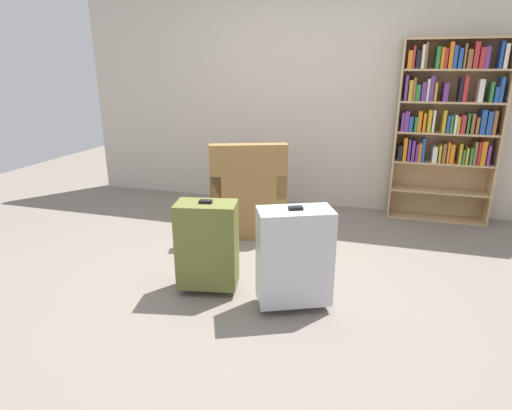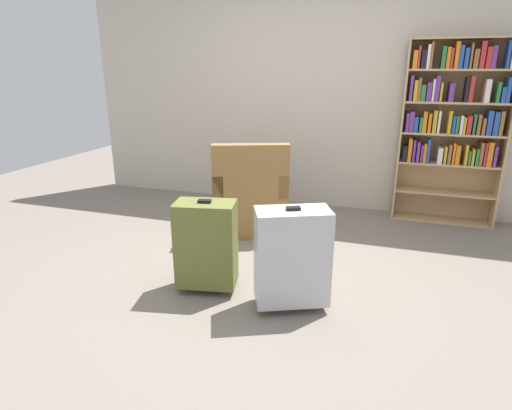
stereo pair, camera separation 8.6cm
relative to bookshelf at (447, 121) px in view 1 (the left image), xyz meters
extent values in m
plane|color=slate|center=(-1.44, -1.92, -1.04)|extent=(9.50, 9.50, 0.00)
cube|color=beige|center=(-1.44, 0.19, 0.26)|extent=(5.43, 0.10, 2.60)
cube|color=tan|center=(-0.48, -0.01, -0.13)|extent=(0.02, 0.26, 1.82)
cube|color=tan|center=(0.49, -0.01, -0.13)|extent=(0.02, 0.26, 1.82)
cube|color=tan|center=(0.01, 0.11, -0.13)|extent=(0.99, 0.02, 1.82)
cube|color=tan|center=(0.01, -0.01, -1.03)|extent=(0.95, 0.24, 0.02)
cube|color=tan|center=(0.01, -0.01, -0.73)|extent=(0.95, 0.24, 0.02)
cube|color=tan|center=(0.01, -0.01, -0.42)|extent=(0.95, 0.24, 0.02)
cube|color=tan|center=(0.01, -0.01, -0.12)|extent=(0.95, 0.24, 0.02)
cube|color=tan|center=(0.01, -0.01, 0.18)|extent=(0.95, 0.24, 0.02)
cube|color=tan|center=(0.01, -0.01, 0.49)|extent=(0.95, 0.24, 0.02)
cube|color=tan|center=(0.01, -0.01, 0.77)|extent=(0.95, 0.24, 0.02)
cube|color=black|center=(-0.41, -0.04, -0.33)|extent=(0.04, 0.18, 0.16)
cube|color=orange|center=(-0.37, -0.05, -0.29)|extent=(0.03, 0.17, 0.24)
cube|color=#66337F|center=(-0.33, -0.04, -0.30)|extent=(0.02, 0.19, 0.22)
cube|color=#66337F|center=(-0.29, -0.04, -0.31)|extent=(0.03, 0.19, 0.21)
cube|color=#66337F|center=(-0.25, -0.05, -0.32)|extent=(0.02, 0.17, 0.18)
cube|color=orange|center=(-0.23, -0.06, -0.32)|extent=(0.03, 0.15, 0.19)
cube|color=#264C99|center=(-0.20, -0.06, -0.29)|extent=(0.03, 0.15, 0.24)
cube|color=silver|center=(-0.08, -0.02, -0.33)|extent=(0.04, 0.22, 0.16)
cube|color=gold|center=(-0.03, -0.04, -0.33)|extent=(0.02, 0.18, 0.18)
cube|color=brown|center=(0.00, -0.06, -0.32)|extent=(0.03, 0.16, 0.19)
cube|color=orange|center=(0.04, -0.04, -0.31)|extent=(0.02, 0.18, 0.21)
cube|color=orange|center=(0.08, -0.04, -0.32)|extent=(0.04, 0.19, 0.19)
cube|color=gold|center=(0.15, -0.06, -0.31)|extent=(0.03, 0.15, 0.20)
cube|color=#2D7238|center=(0.19, -0.04, -0.34)|extent=(0.02, 0.18, 0.15)
cube|color=gold|center=(0.22, -0.02, -0.33)|extent=(0.02, 0.22, 0.16)
cube|color=#2D7238|center=(0.25, -0.05, -0.33)|extent=(0.03, 0.16, 0.17)
cube|color=brown|center=(0.29, -0.02, -0.30)|extent=(0.03, 0.22, 0.23)
cube|color=#B22D2D|center=(0.32, -0.04, -0.30)|extent=(0.02, 0.19, 0.23)
cube|color=orange|center=(0.36, -0.02, -0.30)|extent=(0.04, 0.22, 0.24)
cube|color=#66337F|center=(0.41, -0.03, -0.31)|extent=(0.03, 0.20, 0.20)
cube|color=#66337F|center=(-0.42, -0.03, -0.02)|extent=(0.03, 0.21, 0.19)
cube|color=#66337F|center=(-0.38, -0.05, -0.01)|extent=(0.04, 0.18, 0.20)
cube|color=#264C99|center=(-0.34, -0.04, -0.04)|extent=(0.04, 0.18, 0.15)
cube|color=#2D7238|center=(-0.29, -0.03, -0.04)|extent=(0.03, 0.22, 0.15)
cube|color=orange|center=(-0.26, -0.06, -0.01)|extent=(0.04, 0.16, 0.21)
cube|color=orange|center=(-0.22, -0.04, -0.02)|extent=(0.03, 0.20, 0.19)
cube|color=gold|center=(-0.17, -0.05, 0.00)|extent=(0.03, 0.17, 0.22)
cube|color=silver|center=(-0.13, -0.03, 0.00)|extent=(0.02, 0.21, 0.22)
cube|color=gold|center=(-0.03, -0.05, 0.00)|extent=(0.03, 0.18, 0.22)
cube|color=#264C99|center=(0.00, -0.04, -0.02)|extent=(0.03, 0.19, 0.17)
cube|color=#2D7238|center=(0.03, -0.06, -0.03)|extent=(0.02, 0.15, 0.17)
cube|color=silver|center=(0.07, -0.05, -0.02)|extent=(0.03, 0.16, 0.18)
cube|color=gold|center=(0.10, -0.04, -0.03)|extent=(0.02, 0.19, 0.16)
cube|color=#B22D2D|center=(0.14, -0.03, -0.02)|extent=(0.04, 0.21, 0.18)
cube|color=#2D7238|center=(0.18, -0.04, -0.01)|extent=(0.02, 0.18, 0.20)
cube|color=brown|center=(0.22, -0.04, -0.01)|extent=(0.03, 0.18, 0.19)
cube|color=brown|center=(0.27, -0.03, -0.03)|extent=(0.03, 0.21, 0.16)
cube|color=#264C99|center=(0.31, -0.03, 0.01)|extent=(0.04, 0.20, 0.23)
cube|color=#264C99|center=(0.37, -0.03, 0.00)|extent=(0.04, 0.21, 0.22)
cube|color=brown|center=(0.41, -0.03, 0.00)|extent=(0.03, 0.21, 0.23)
cube|color=#66337F|center=(-0.42, -0.03, 0.31)|extent=(0.03, 0.21, 0.24)
cube|color=gold|center=(-0.38, -0.03, 0.29)|extent=(0.03, 0.21, 0.20)
cube|color=brown|center=(-0.35, -0.03, 0.30)|extent=(0.03, 0.21, 0.22)
cube|color=#2D7238|center=(-0.31, -0.06, 0.27)|extent=(0.04, 0.16, 0.16)
cube|color=#66337F|center=(-0.26, -0.05, 0.28)|extent=(0.04, 0.17, 0.18)
cube|color=silver|center=(-0.22, -0.04, 0.30)|extent=(0.02, 0.19, 0.21)
cube|color=#66337F|center=(-0.19, -0.04, 0.31)|extent=(0.04, 0.18, 0.24)
cube|color=gold|center=(-0.15, -0.05, 0.28)|extent=(0.02, 0.16, 0.18)
cube|color=#66337F|center=(-0.06, -0.03, 0.28)|extent=(0.04, 0.22, 0.17)
cube|color=black|center=(0.07, -0.05, 0.31)|extent=(0.03, 0.17, 0.23)
cube|color=#B22D2D|center=(0.11, -0.06, 0.31)|extent=(0.04, 0.15, 0.24)
cube|color=silver|center=(0.25, -0.03, 0.30)|extent=(0.04, 0.20, 0.21)
cube|color=#2D7238|center=(0.34, -0.05, 0.29)|extent=(0.03, 0.16, 0.19)
cube|color=#264C99|center=(0.39, -0.03, 0.27)|extent=(0.03, 0.21, 0.15)
cube|color=#264C99|center=(0.42, -0.05, 0.31)|extent=(0.03, 0.17, 0.23)
cube|color=orange|center=(-0.42, -0.04, 0.58)|extent=(0.04, 0.18, 0.17)
cube|color=#B22D2D|center=(-0.38, -0.05, 0.60)|extent=(0.02, 0.17, 0.21)
cube|color=black|center=(-0.34, -0.02, 0.58)|extent=(0.04, 0.22, 0.17)
cube|color=silver|center=(-0.30, -0.06, 0.61)|extent=(0.03, 0.15, 0.22)
cube|color=brown|center=(-0.27, -0.02, 0.62)|extent=(0.02, 0.22, 0.24)
cube|color=#2D7238|center=(-0.17, -0.04, 0.60)|extent=(0.03, 0.20, 0.20)
cube|color=orange|center=(-0.13, -0.02, 0.59)|extent=(0.03, 0.22, 0.19)
cube|color=#B22D2D|center=(-0.09, -0.03, 0.59)|extent=(0.02, 0.22, 0.18)
cube|color=orange|center=(-0.05, -0.04, 0.62)|extent=(0.03, 0.20, 0.24)
cube|color=#264C99|center=(-0.02, -0.05, 0.60)|extent=(0.03, 0.18, 0.21)
cube|color=#264C99|center=(0.03, -0.05, 0.59)|extent=(0.04, 0.17, 0.18)
cube|color=brown|center=(0.07, -0.05, 0.61)|extent=(0.02, 0.17, 0.22)
cube|color=brown|center=(0.11, -0.04, 0.58)|extent=(0.04, 0.19, 0.17)
cube|color=#B22D2D|center=(0.16, -0.06, 0.62)|extent=(0.04, 0.15, 0.24)
cube|color=#B22D2D|center=(0.21, -0.05, 0.59)|extent=(0.04, 0.17, 0.19)
cube|color=#66337F|center=(0.26, -0.03, 0.59)|extent=(0.04, 0.21, 0.20)
cube|color=#264C99|center=(0.37, -0.06, 0.62)|extent=(0.02, 0.15, 0.24)
cube|color=silver|center=(0.41, -0.06, 0.60)|extent=(0.03, 0.16, 0.22)
cube|color=olive|center=(-1.85, -0.82, -0.84)|extent=(0.90, 0.90, 0.40)
cube|color=tan|center=(-1.85, -0.82, -0.60)|extent=(0.67, 0.72, 0.08)
cube|color=olive|center=(-1.75, -1.10, -0.39)|extent=(0.70, 0.36, 0.50)
cube|color=olive|center=(-1.57, -0.72, -0.53)|extent=(0.34, 0.69, 0.22)
cube|color=olive|center=(-2.13, -0.93, -0.53)|extent=(0.34, 0.69, 0.22)
cylinder|color=white|center=(-1.32, -0.90, -0.99)|extent=(0.08, 0.08, 0.10)
torus|color=white|center=(-1.27, -0.90, -0.99)|extent=(0.06, 0.01, 0.06)
cube|color=brown|center=(-1.74, -2.11, -0.68)|extent=(0.46, 0.32, 0.62)
cube|color=black|center=(-1.74, -2.11, -0.37)|extent=(0.10, 0.07, 0.02)
cylinder|color=black|center=(-1.88, -2.14, -1.02)|extent=(0.06, 0.06, 0.05)
cylinder|color=black|center=(-1.59, -2.09, -1.02)|extent=(0.06, 0.06, 0.05)
cube|color=#B7BABF|center=(-1.11, -2.16, -0.67)|extent=(0.54, 0.42, 0.64)
cube|color=black|center=(-1.11, -2.16, -0.34)|extent=(0.10, 0.08, 0.02)
cylinder|color=black|center=(-1.26, -2.23, -1.02)|extent=(0.07, 0.07, 0.05)
cylinder|color=black|center=(-0.95, -2.09, -1.02)|extent=(0.07, 0.07, 0.05)
camera|label=1|loc=(-0.65, -4.62, 0.49)|focal=29.33mm
camera|label=2|loc=(-0.56, -4.60, 0.49)|focal=29.33mm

